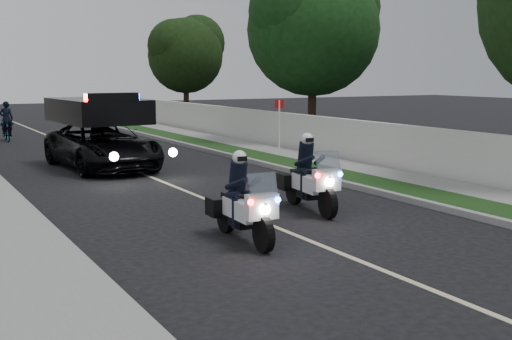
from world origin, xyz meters
The scene contains 15 objects.
ground centered at (0.00, 0.00, 0.00)m, with size 120.00×120.00×0.00m, color black.
curb_right centered at (4.10, 10.00, 0.07)m, with size 0.20×60.00×0.15m, color gray.
grass_verge centered at (4.80, 10.00, 0.08)m, with size 1.20×60.00×0.16m, color #193814.
sidewalk_right centered at (6.10, 10.00, 0.08)m, with size 1.40×60.00×0.16m, color gray.
property_wall centered at (7.10, 10.00, 0.75)m, with size 0.22×60.00×1.50m, color beige.
curb_left centered at (-4.10, 10.00, 0.07)m, with size 0.20×60.00×0.15m, color gray.
lane_marking centered at (0.00, 10.00, 0.00)m, with size 0.12×50.00×0.01m, color #BFB78C.
police_moto_left centered at (-1.09, 1.13, 0.00)m, with size 0.69×1.98×1.68m, color silver, non-canonical shape.
police_moto_right centered at (1.48, 2.83, 0.00)m, with size 0.72×2.07×1.76m, color silver, non-canonical shape.
police_suv centered at (-0.75, 11.56, 0.00)m, with size 2.52×5.44×2.64m, color black.
bicycle centered at (-2.13, 22.31, 0.00)m, with size 0.61×1.74×0.91m, color black.
cyclist centered at (-2.13, 22.31, 0.00)m, with size 0.58×0.39×1.61m, color black.
sign_post centered at (6.00, 11.77, 0.00)m, with size 0.34×0.34×2.16m, color #B10C11, non-canonical shape.
tree_right_d centered at (9.46, 14.80, 0.00)m, with size 5.73×5.73×9.55m, color #194316, non-canonical shape.
tree_right_e centered at (10.20, 30.71, 0.00)m, with size 4.85×4.85×8.09m, color black, non-canonical shape.
Camera 1 is at (-6.57, -9.38, 3.08)m, focal length 46.36 mm.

